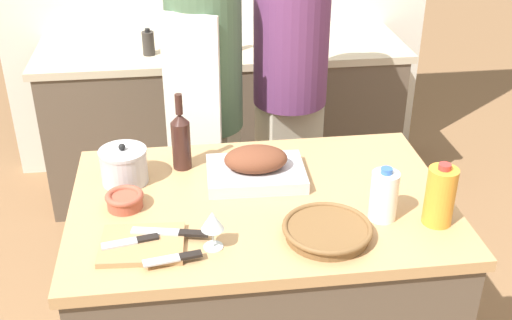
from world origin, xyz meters
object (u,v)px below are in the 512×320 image
condiment_bottle_short (199,28)px  condiment_bottle_extra (230,36)px  mixing_bowl (125,200)px  juice_jug (440,196)px  knife_paring (175,258)px  wine_bottle_green (181,139)px  condiment_bottle_tall (148,43)px  roasting_pan (256,167)px  milk_jug (384,195)px  wine_glass_left (212,222)px  wicker_basket (327,230)px  person_cook_aproned (206,101)px  knife_bread (132,241)px  cutting_board (142,244)px  person_cook_guest (290,75)px  knife_chef (173,232)px  stock_pot (124,166)px

condiment_bottle_short → condiment_bottle_extra: condiment_bottle_extra is taller
mixing_bowl → juice_jug: bearing=-12.4°
mixing_bowl → knife_paring: (0.16, -0.32, -0.01)m
wine_bottle_green → knife_paring: size_ratio=1.66×
wine_bottle_green → condiment_bottle_tall: size_ratio=2.03×
roasting_pan → milk_jug: bearing=-38.6°
wine_glass_left → knife_paring: bearing=-150.1°
wicker_basket → person_cook_aproned: bearing=106.4°
roasting_pan → condiment_bottle_short: 1.54m
wine_glass_left → knife_bread: size_ratio=0.73×
cutting_board → wine_bottle_green: size_ratio=0.91×
person_cook_aproned → condiment_bottle_extra: bearing=101.2°
person_cook_guest → juice_jug: bearing=-93.7°
wine_glass_left → knife_bread: 0.25m
roasting_pan → wine_bottle_green: (-0.26, 0.12, 0.07)m
condiment_bottle_tall → knife_bread: bearing=-90.8°
knife_paring → condiment_bottle_short: condiment_bottle_short is taller
wicker_basket → knife_paring: size_ratio=1.60×
wine_bottle_green → knife_paring: wine_bottle_green is taller
roasting_pan → knife_chef: (-0.30, -0.32, -0.03)m
wicker_basket → stock_pot: bearing=146.2°
wicker_basket → condiment_bottle_extra: bearing=94.7°
wine_bottle_green → wine_glass_left: bearing=-81.4°
milk_jug → knife_paring: milk_jug is taller
stock_pot → condiment_bottle_short: size_ratio=1.02×
knife_chef → condiment_bottle_short: condiment_bottle_short is taller
stock_pot → person_cook_guest: 1.00m
mixing_bowl → knife_paring: bearing=-64.2°
condiment_bottle_tall → condiment_bottle_extra: (0.43, -0.02, 0.03)m
juice_jug → cutting_board: bearing=-179.2°
condiment_bottle_extra → mixing_bowl: bearing=-108.4°
knife_paring → condiment_bottle_short: bearing=85.0°
stock_pot → condiment_bottle_short: 1.53m
cutting_board → condiment_bottle_extra: condiment_bottle_extra is taller
wicker_basket → condiment_bottle_short: (-0.29, 1.92, 0.06)m
wine_glass_left → knife_paring: size_ratio=0.72×
condiment_bottle_extra → person_cook_aproned: person_cook_aproned is taller
condiment_bottle_tall → cutting_board: bearing=-89.9°
condiment_bottle_extra → person_cook_guest: (0.22, -0.57, -0.01)m
knife_chef → condiment_bottle_tall: size_ratio=1.69×
stock_pot → knife_bread: (0.04, -0.40, -0.04)m
knife_chef → condiment_bottle_tall: condiment_bottle_tall is taller
roasting_pan → knife_paring: roasting_pan is taller
wine_bottle_green → person_cook_aproned: (0.12, 0.54, -0.09)m
wine_glass_left → person_cook_guest: person_cook_guest is taller
juice_jug → wine_glass_left: (-0.71, -0.04, -0.01)m
knife_paring → condiment_bottle_tall: size_ratio=1.23×
milk_jug → knife_bread: size_ratio=1.06×
wicker_basket → cutting_board: (-0.56, 0.02, -0.02)m
mixing_bowl → person_cook_guest: bearing=51.1°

